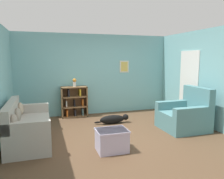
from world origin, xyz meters
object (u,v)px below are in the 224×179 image
object	(u,v)px
recliner_chair	(185,116)
vase	(75,82)
couch	(27,128)
bookshelf	(74,102)
dog	(114,119)
coffee_table	(112,140)

from	to	relation	value
recliner_chair	vase	world-z (taller)	vase
couch	bookshelf	bearing A→B (deg)	56.11
dog	vase	size ratio (longest dim) A/B	3.87
recliner_chair	vase	distance (m)	3.39
recliner_chair	dog	bearing A→B (deg)	147.61
couch	bookshelf	distance (m)	2.31
bookshelf	coffee_table	bearing A→B (deg)	-83.21
bookshelf	dog	world-z (taller)	bookshelf
recliner_chair	coffee_table	size ratio (longest dim) A/B	1.79
bookshelf	vase	world-z (taller)	vase
bookshelf	recliner_chair	size ratio (longest dim) A/B	0.88
dog	vase	distance (m)	1.73
couch	bookshelf	size ratio (longest dim) A/B	1.87
coffee_table	vase	world-z (taller)	vase
couch	dog	size ratio (longest dim) A/B	1.79
coffee_table	recliner_chair	bearing A→B (deg)	18.07
vase	couch	bearing A→B (deg)	-124.66
bookshelf	dog	bearing A→B (deg)	-49.71
recliner_chair	dog	world-z (taller)	recliner_chair
couch	bookshelf	world-z (taller)	bookshelf
recliner_chair	coffee_table	world-z (taller)	recliner_chair
dog	bookshelf	bearing A→B (deg)	130.29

